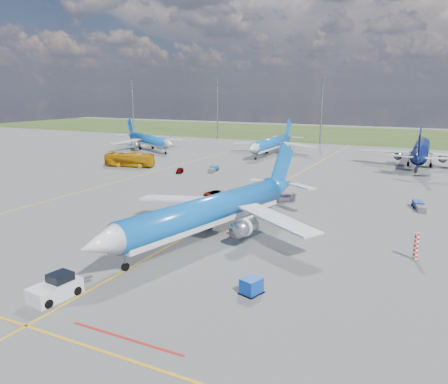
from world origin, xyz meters
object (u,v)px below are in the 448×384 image
at_px(bg_jet_nnw, 271,155).
at_px(baggage_tug_c, 213,169).
at_px(service_car_a, 180,170).
at_px(service_car_c, 282,198).
at_px(warning_post, 416,246).
at_px(uld_container, 251,286).
at_px(service_car_b, 220,195).
at_px(apron_bus, 130,160).
at_px(bg_jet_n, 419,165).
at_px(main_airliner, 209,238).
at_px(pushback_tug, 56,288).
at_px(baggage_tug_w, 419,206).
at_px(bg_jet_nw, 150,150).

distance_m(bg_jet_nnw, baggage_tug_c, 31.53).
bearing_deg(service_car_a, service_car_c, -48.80).
distance_m(service_car_a, baggage_tug_c, 7.67).
distance_m(warning_post, uld_container, 19.75).
xyz_separation_m(bg_jet_nnw, service_car_a, (-8.01, -36.45, 0.58)).
height_order(uld_container, service_car_a, uld_container).
bearing_deg(service_car_b, apron_bus, 57.31).
distance_m(bg_jet_n, apron_bus, 70.98).
bearing_deg(main_airliner, service_car_a, 139.19).
bearing_deg(bg_jet_n, service_car_b, 61.82).
height_order(bg_jet_nnw, baggage_tug_c, bg_jet_nnw).
bearing_deg(main_airliner, apron_bus, 150.54).
distance_m(pushback_tug, baggage_tug_w, 53.48).
relative_size(main_airliner, service_car_a, 11.30).
distance_m(bg_jet_n, uld_container, 83.89).
relative_size(apron_bus, service_car_c, 2.76).
bearing_deg(pushback_tug, service_car_a, 118.77).
xyz_separation_m(warning_post, baggage_tug_w, (-0.70, 22.78, -1.00)).
bearing_deg(baggage_tug_c, baggage_tug_w, -34.53).
relative_size(bg_jet_n, main_airliner, 1.04).
bearing_deg(uld_container, pushback_tug, -133.80).
bearing_deg(apron_bus, main_airliner, -144.85).
bearing_deg(service_car_c, service_car_b, -112.34).
distance_m(bg_jet_nw, main_airliner, 86.21).
bearing_deg(baggage_tug_c, bg_jet_nnw, 70.45).
relative_size(bg_jet_nnw, main_airliner, 0.90).
bearing_deg(warning_post, bg_jet_nnw, 121.24).
distance_m(bg_jet_n, main_airliner, 74.56).
distance_m(warning_post, apron_bus, 73.78).
distance_m(bg_jet_nw, bg_jet_nnw, 37.89).
bearing_deg(bg_jet_n, service_car_a, 36.34).
relative_size(bg_jet_nnw, apron_bus, 2.88).
relative_size(service_car_c, baggage_tug_w, 0.89).
distance_m(uld_container, apron_bus, 72.36).
bearing_deg(baggage_tug_w, bg_jet_n, 79.49).
xyz_separation_m(apron_bus, service_car_a, (15.24, -1.82, -1.10)).
relative_size(warning_post, service_car_a, 0.88).
height_order(bg_jet_n, pushback_tug, bg_jet_n).
relative_size(bg_jet_n, service_car_b, 7.51).
distance_m(apron_bus, service_car_c, 47.14).
bearing_deg(baggage_tug_c, main_airliner, -78.58).
bearing_deg(warning_post, main_airliner, -171.20).
relative_size(pushback_tug, service_car_b, 1.17).
xyz_separation_m(bg_jet_nw, uld_container, (66.52, -77.11, 0.71)).
relative_size(apron_bus, baggage_tug_w, 2.47).
bearing_deg(apron_bus, pushback_tug, -159.72).
relative_size(bg_jet_nw, apron_bus, 2.83).
bearing_deg(service_car_b, main_airliner, -159.52).
relative_size(warning_post, bg_jet_nnw, 0.09).
bearing_deg(apron_bus, bg_jet_n, -74.43).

